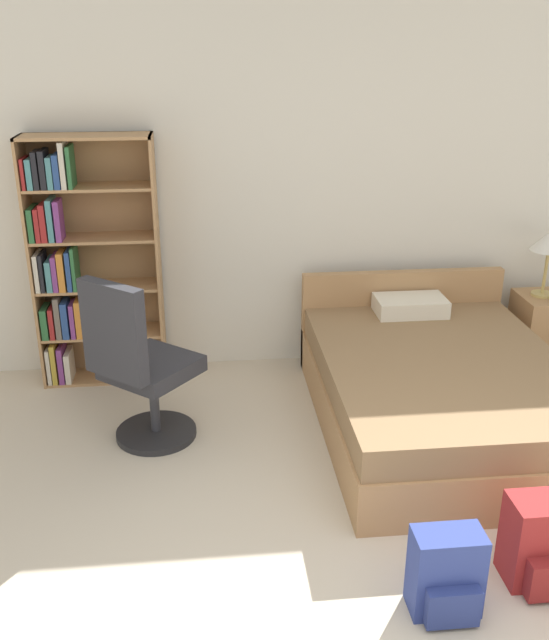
% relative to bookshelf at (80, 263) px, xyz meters
% --- Properties ---
extents(wall_back, '(9.00, 0.06, 2.60)m').
position_rel_bookshelf_xyz_m(wall_back, '(1.68, 0.21, 0.42)').
color(wall_back, silver).
rests_on(wall_back, ground_plane).
extents(bookshelf, '(0.87, 0.30, 1.76)m').
position_rel_bookshelf_xyz_m(bookshelf, '(0.00, 0.00, 0.00)').
color(bookshelf, '#AD7F51').
rests_on(bookshelf, ground_plane).
extents(bed, '(1.51, 2.04, 0.74)m').
position_rel_bookshelf_xyz_m(bed, '(2.32, -0.90, -0.63)').
color(bed, '#AD7F51').
rests_on(bed, ground_plane).
extents(office_chair, '(0.71, 0.72, 1.10)m').
position_rel_bookshelf_xyz_m(office_chair, '(0.45, -0.95, -0.37)').
color(office_chair, '#232326').
rests_on(office_chair, ground_plane).
extents(nightstand, '(0.44, 0.43, 0.56)m').
position_rel_bookshelf_xyz_m(nightstand, '(3.40, -0.13, -0.60)').
color(nightstand, '#AD7F51').
rests_on(nightstand, ground_plane).
extents(backpack_red, '(0.35, 0.29, 0.43)m').
position_rel_bookshelf_xyz_m(backpack_red, '(2.36, -2.35, -0.68)').
color(backpack_red, maroon).
rests_on(backpack_red, ground_plane).
extents(backpack_blue, '(0.31, 0.23, 0.40)m').
position_rel_bookshelf_xyz_m(backpack_blue, '(1.85, -2.49, -0.69)').
color(backpack_blue, navy).
rests_on(backpack_blue, ground_plane).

